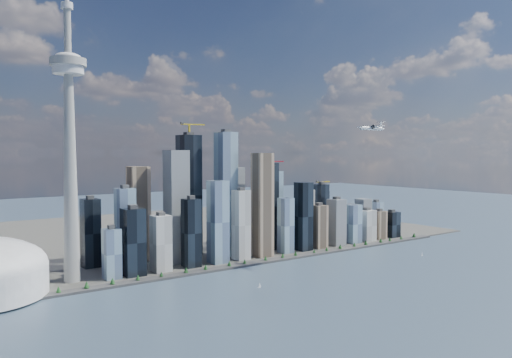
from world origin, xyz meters
TOP-DOWN VIEW (x-y plane):
  - ground at (0.00, 0.00)m, footprint 4000.00×4000.00m
  - seawall at (0.00, 250.00)m, footprint 1100.00×22.00m
  - land at (0.00, 700.00)m, footprint 1400.00×900.00m
  - shoreline_trees at (0.00, 250.00)m, footprint 960.53×7.20m
  - skyscraper_cluster at (59.61, 336.82)m, footprint 736.00×142.00m
  - needle_tower at (-300.00, 310.00)m, footprint 56.00×56.00m
  - airplane at (185.80, 110.87)m, footprint 67.47×59.51m
  - sailboat_west at (-68.44, 111.56)m, footprint 6.36×1.83m
  - sailboat_east at (345.69, 113.51)m, footprint 7.19×4.15m

SIDE VIEW (x-z plane):
  - ground at x=0.00m, z-range 0.00..0.00m
  - land at x=0.00m, z-range 0.00..3.00m
  - seawall at x=0.00m, z-range 0.00..4.00m
  - sailboat_west at x=-68.44m, z-range -1.59..7.27m
  - sailboat_east at x=345.69m, z-range -1.82..8.35m
  - shoreline_trees at x=0.00m, z-range 4.38..13.18m
  - skyscraper_cluster at x=59.61m, z-range -51.06..219.53m
  - needle_tower at x=-300.00m, z-range -39.41..511.09m
  - airplane at x=185.80m, z-range 248.90..265.41m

